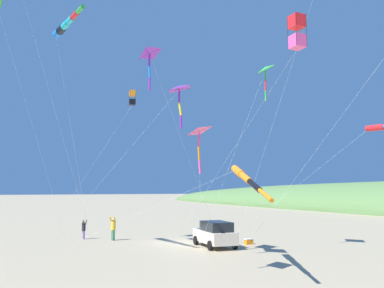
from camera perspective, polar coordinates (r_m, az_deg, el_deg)
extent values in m
plane|color=tan|center=(31.41, -2.03, -14.27)|extent=(600.00, 600.00, 0.00)
cube|color=beige|center=(29.32, 3.31, -13.33)|extent=(2.37, 4.50, 0.84)
cube|color=black|center=(28.92, 3.57, -11.91)|extent=(1.94, 2.76, 0.68)
cylinder|color=black|center=(30.39, 0.57, -13.90)|extent=(0.30, 0.68, 0.66)
cylinder|color=black|center=(31.06, 3.88, -13.73)|extent=(0.30, 0.68, 0.66)
cylinder|color=black|center=(27.68, 2.69, -14.61)|extent=(0.30, 0.68, 0.66)
cylinder|color=black|center=(28.42, 6.27, -14.37)|extent=(0.30, 0.68, 0.66)
cube|color=orange|center=(31.01, 8.26, -13.97)|extent=(0.60, 0.40, 0.36)
cube|color=white|center=(30.99, 8.25, -13.58)|extent=(0.62, 0.42, 0.06)
cube|color=#3D7F51|center=(33.58, -11.46, -12.92)|extent=(0.33, 0.37, 0.85)
cylinder|color=gold|center=(33.50, -11.43, -11.60)|extent=(0.54, 0.54, 0.70)
sphere|color=tan|center=(33.46, -11.41, -10.77)|extent=(0.27, 0.27, 0.27)
cylinder|color=gold|center=(33.24, -11.24, -10.73)|extent=(0.34, 0.40, 0.53)
cylinder|color=gold|center=(33.37, -11.80, -10.70)|extent=(0.34, 0.40, 0.53)
cube|color=#8E6B9E|center=(34.96, -15.58, -12.69)|extent=(0.18, 0.29, 0.69)
cylinder|color=#232328|center=(34.90, -15.55, -11.67)|extent=(0.36, 0.36, 0.57)
sphere|color=brown|center=(34.86, -15.53, -11.03)|extent=(0.21, 0.21, 0.21)
cylinder|color=#232328|center=(34.78, -15.22, -10.98)|extent=(0.14, 0.36, 0.43)
cylinder|color=#232328|center=(34.68, -15.66, -10.98)|extent=(0.14, 0.36, 0.43)
pyramid|color=green|center=(28.73, 10.61, 10.83)|extent=(1.25, 1.78, 0.65)
cylinder|color=black|center=(28.72, 10.69, 10.65)|extent=(1.35, 0.19, 0.67)
cylinder|color=green|center=(28.58, 10.69, 9.79)|extent=(0.19, 0.18, 0.75)
cylinder|color=red|center=(28.33, 10.70, 8.36)|extent=(0.22, 0.21, 0.76)
cylinder|color=green|center=(28.11, 10.71, 6.91)|extent=(0.17, 0.18, 0.75)
cylinder|color=white|center=(27.79, 5.88, -2.22)|extent=(3.75, 3.25, 12.59)
pyramid|color=purple|center=(25.21, -6.30, 13.21)|extent=(1.80, 2.00, 0.62)
cylinder|color=black|center=(25.17, -6.21, 13.01)|extent=(1.21, 0.74, 0.62)
cylinder|color=purple|center=(24.99, -6.24, 12.04)|extent=(0.20, 0.20, 0.77)
cylinder|color=blue|center=(24.72, -6.24, 10.40)|extent=(0.18, 0.21, 0.77)
cylinder|color=purple|center=(24.53, -6.22, 8.70)|extent=(0.16, 0.22, 0.77)
cylinder|color=white|center=(26.69, -0.54, -2.11)|extent=(7.02, 3.33, 12.56)
cylinder|color=red|center=(28.52, 25.24, 2.16)|extent=(0.47, 1.33, 0.47)
cylinder|color=white|center=(29.54, 14.26, -6.62)|extent=(5.97, 8.75, 8.15)
cylinder|color=white|center=(32.42, -22.07, 1.69)|extent=(6.05, 4.21, 17.18)
pyramid|color=#EF4C93|center=(19.35, 0.95, 2.16)|extent=(1.62, 1.80, 0.50)
cylinder|color=black|center=(19.33, 1.04, 1.91)|extent=(1.11, 0.69, 0.48)
cylinder|color=#EF4C93|center=(19.29, 1.01, 0.70)|extent=(0.15, 0.16, 0.68)
cylinder|color=orange|center=(19.27, 1.02, -1.32)|extent=(0.22, 0.22, 0.69)
cylinder|color=#EF4C93|center=(19.28, 1.14, -3.34)|extent=(0.17, 0.12, 0.69)
cylinder|color=white|center=(24.12, 1.21, -8.24)|extent=(4.72, 8.81, 7.00)
cylinder|color=white|center=(23.94, 18.91, 0.85)|extent=(2.32, 13.86, 14.28)
cylinder|color=orange|center=(22.70, 6.74, -4.00)|extent=(1.06, 1.92, 0.84)
cylinder|color=orange|center=(20.95, 7.83, -4.93)|extent=(0.98, 1.87, 0.76)
cylinder|color=black|center=(19.20, 9.13, -6.03)|extent=(0.90, 1.83, 0.69)
cylinder|color=orange|center=(17.48, 10.68, -7.34)|extent=(0.82, 1.79, 0.61)
cylinder|color=white|center=(28.27, -6.92, -9.67)|extent=(6.51, 13.54, 5.31)
cylinder|color=white|center=(31.67, -19.40, 4.61)|extent=(6.59, 1.52, 20.28)
cube|color=orange|center=(32.84, -8.70, 7.34)|extent=(0.54, 0.54, 0.47)
cube|color=black|center=(32.67, -8.72, 6.06)|extent=(0.54, 0.54, 0.47)
cylinder|color=black|center=(32.57, -8.24, 6.77)|extent=(0.02, 0.02, 1.22)
cylinder|color=black|center=(33.02, -8.37, 6.59)|extent=(0.02, 0.02, 1.22)
cylinder|color=black|center=(32.50, -9.06, 6.82)|extent=(0.02, 0.02, 1.22)
cylinder|color=black|center=(32.95, -9.18, 6.63)|extent=(0.02, 0.02, 1.22)
cylinder|color=white|center=(33.82, -15.00, -4.09)|extent=(5.80, 5.45, 11.08)
cylinder|color=white|center=(24.49, 11.76, 2.93)|extent=(1.92, 6.88, 16.36)
cube|color=red|center=(24.55, 15.06, 16.85)|extent=(0.78, 0.78, 0.75)
cube|color=#EF4C93|center=(24.10, 15.15, 14.22)|extent=(0.78, 0.78, 0.75)
cylinder|color=black|center=(24.28, 16.40, 15.63)|extent=(0.02, 0.02, 1.96)
cylinder|color=black|center=(24.81, 15.23, 15.09)|extent=(0.02, 0.02, 1.96)
cylinder|color=black|center=(23.82, 14.97, 16.02)|extent=(0.02, 0.02, 1.96)
cylinder|color=black|center=(24.36, 13.81, 15.46)|extent=(0.02, 0.02, 1.96)
cylinder|color=white|center=(25.99, 5.07, -2.27)|extent=(3.18, 10.74, 12.28)
cylinder|color=blue|center=(30.65, -19.00, 15.07)|extent=(0.66, 1.28, 0.68)
cylinder|color=black|center=(29.53, -18.50, 15.64)|extent=(0.60, 1.27, 0.62)
cylinder|color=#1EB7C6|center=(28.42, -17.96, 16.24)|extent=(0.54, 1.26, 0.56)
cylinder|color=#1EB7C6|center=(27.31, -17.37, 16.90)|extent=(0.47, 1.25, 0.50)
cylinder|color=red|center=(26.21, -16.73, 17.61)|extent=(0.41, 1.23, 0.44)
cylinder|color=green|center=(25.12, -16.03, 18.38)|extent=(0.35, 1.22, 0.38)
cylinder|color=white|center=(31.18, -16.90, 0.01)|extent=(3.58, 3.26, 15.25)
pyramid|color=purple|center=(23.66, -1.93, 8.24)|extent=(1.26, 1.78, 0.42)
cylinder|color=black|center=(23.65, -1.88, 8.00)|extent=(1.49, 0.15, 0.33)
cylinder|color=purple|center=(23.51, -1.88, 6.93)|extent=(0.17, 0.20, 0.77)
cylinder|color=yellow|center=(23.31, -1.75, 5.13)|extent=(0.25, 0.23, 0.78)
cylinder|color=purple|center=(23.20, -1.64, 3.27)|extent=(0.18, 0.23, 0.78)
cylinder|color=white|center=(28.54, -12.53, -4.73)|extent=(5.24, 13.75, 10.09)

